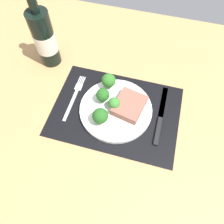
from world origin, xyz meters
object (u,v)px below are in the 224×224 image
fork (74,97)px  knife (160,119)px  wine_bottle (44,38)px  plate (116,109)px  steak (129,105)px

fork → knife: (30.38, -0.89, 0.05)cm
fork → wine_bottle: wine_bottle is taller
fork → wine_bottle: size_ratio=0.63×
plate → fork: plate is taller
fork → knife: bearing=-1.0°
plate → fork: 15.50cm
fork → knife: size_ratio=0.83×
steak → fork: (-19.59, 0.06, -2.76)cm
plate → steak: 4.91cm
knife → steak: bearing=176.3°
plate → wine_bottle: wine_bottle is taller
plate → steak: size_ratio=2.30×
knife → wine_bottle: bearing=162.1°
plate → wine_bottle: bearing=152.4°
wine_bottle → fork: bearing=-44.3°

